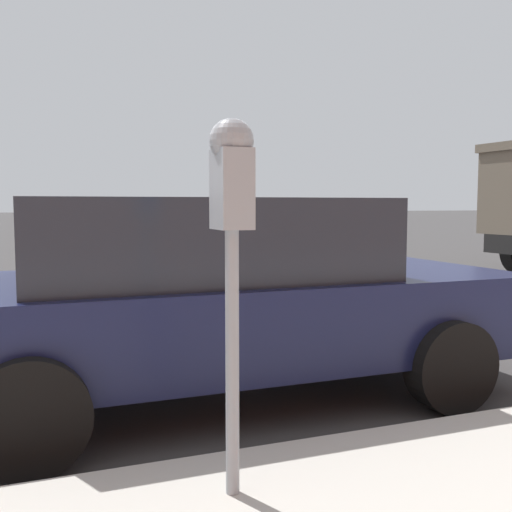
# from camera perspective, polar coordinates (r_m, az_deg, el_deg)

# --- Properties ---
(ground_plane) EXTENTS (220.00, 220.00, 0.00)m
(ground_plane) POSITION_cam_1_polar(r_m,az_deg,el_deg) (5.37, -8.83, -10.54)
(ground_plane) COLOR #3D3A3A
(parking_meter) EXTENTS (0.21, 0.19, 1.64)m
(parking_meter) POSITION_cam_1_polar(r_m,az_deg,el_deg) (2.56, -2.33, 4.43)
(parking_meter) COLOR gray
(parking_meter) RESTS_ON sidewalk
(car_navy) EXTENTS (2.01, 4.37, 1.47)m
(car_navy) POSITION_cam_1_polar(r_m,az_deg,el_deg) (4.41, -3.87, -3.59)
(car_navy) COLOR #14193D
(car_navy) RESTS_ON ground_plane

